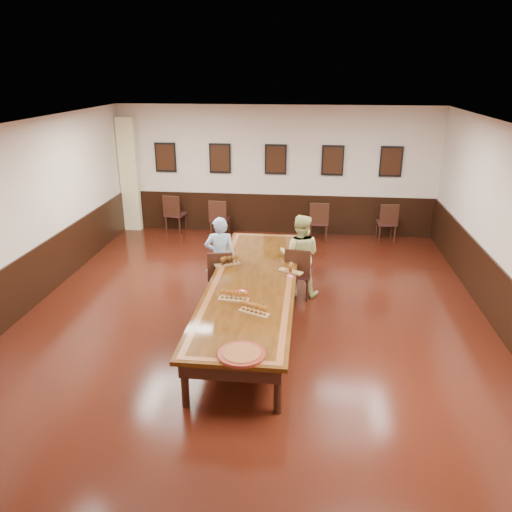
# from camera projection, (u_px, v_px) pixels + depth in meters

# --- Properties ---
(floor) EXTENTS (8.00, 10.00, 0.02)m
(floor) POSITION_uv_depth(u_px,v_px,m) (253.00, 322.00, 8.42)
(floor) COLOR black
(floor) RESTS_ON ground
(ceiling) EXTENTS (8.00, 10.00, 0.02)m
(ceiling) POSITION_uv_depth(u_px,v_px,m) (252.00, 127.00, 7.28)
(ceiling) COLOR white
(ceiling) RESTS_ON floor
(wall_back) EXTENTS (8.00, 0.02, 3.20)m
(wall_back) POSITION_uv_depth(u_px,v_px,m) (276.00, 171.00, 12.51)
(wall_back) COLOR beige
(wall_back) RESTS_ON floor
(wall_front) EXTENTS (8.00, 0.02, 3.20)m
(wall_front) POSITION_uv_depth(u_px,v_px,m) (162.00, 469.00, 3.19)
(wall_front) COLOR beige
(wall_front) RESTS_ON floor
(wall_left) EXTENTS (0.02, 10.00, 3.20)m
(wall_left) POSITION_uv_depth(u_px,v_px,m) (13.00, 223.00, 8.26)
(wall_left) COLOR beige
(wall_left) RESTS_ON floor
(chair_man) EXTENTS (0.52, 0.56, 0.96)m
(chair_man) POSITION_uv_depth(u_px,v_px,m) (221.00, 274.00, 9.14)
(chair_man) COLOR #321617
(chair_man) RESTS_ON floor
(chair_woman) EXTENTS (0.52, 0.55, 0.99)m
(chair_woman) POSITION_uv_depth(u_px,v_px,m) (299.00, 272.00, 9.20)
(chair_woman) COLOR #321617
(chair_woman) RESTS_ON floor
(spare_chair_a) EXTENTS (0.55, 0.59, 0.99)m
(spare_chair_a) POSITION_uv_depth(u_px,v_px,m) (176.00, 213.00, 12.94)
(spare_chair_a) COLOR #321617
(spare_chair_a) RESTS_ON floor
(spare_chair_b) EXTENTS (0.49, 0.52, 0.96)m
(spare_chair_b) POSITION_uv_depth(u_px,v_px,m) (220.00, 218.00, 12.58)
(spare_chair_b) COLOR #321617
(spare_chair_b) RESTS_ON floor
(spare_chair_c) EXTENTS (0.48, 0.52, 0.99)m
(spare_chair_c) POSITION_uv_depth(u_px,v_px,m) (318.00, 221.00, 12.27)
(spare_chair_c) COLOR #321617
(spare_chair_c) RESTS_ON floor
(spare_chair_d) EXTENTS (0.48, 0.52, 0.96)m
(spare_chair_d) POSITION_uv_depth(u_px,v_px,m) (387.00, 222.00, 12.26)
(spare_chair_d) COLOR #321617
(spare_chair_d) RESTS_ON floor
(person_man) EXTENTS (0.61, 0.45, 1.53)m
(person_man) POSITION_uv_depth(u_px,v_px,m) (220.00, 257.00, 9.13)
(person_man) COLOR #4F82C7
(person_man) RESTS_ON floor
(person_woman) EXTENTS (0.83, 0.68, 1.55)m
(person_woman) POSITION_uv_depth(u_px,v_px,m) (300.00, 255.00, 9.20)
(person_woman) COLOR #CED283
(person_woman) RESTS_ON floor
(pink_phone) EXTENTS (0.13, 0.14, 0.01)m
(pink_phone) POSITION_uv_depth(u_px,v_px,m) (290.00, 276.00, 8.32)
(pink_phone) COLOR #F5518A
(pink_phone) RESTS_ON conference_table
(curtain) EXTENTS (0.45, 0.18, 2.90)m
(curtain) POSITION_uv_depth(u_px,v_px,m) (129.00, 175.00, 12.77)
(curtain) COLOR beige
(curtain) RESTS_ON floor
(wainscoting) EXTENTS (8.00, 10.00, 1.00)m
(wainscoting) POSITION_uv_depth(u_px,v_px,m) (253.00, 295.00, 8.24)
(wainscoting) COLOR black
(wainscoting) RESTS_ON floor
(conference_table) EXTENTS (1.40, 5.00, 0.76)m
(conference_table) POSITION_uv_depth(u_px,v_px,m) (253.00, 289.00, 8.20)
(conference_table) COLOR #311A08
(conference_table) RESTS_ON floor
(posters) EXTENTS (6.14, 0.04, 0.74)m
(posters) POSITION_uv_depth(u_px,v_px,m) (276.00, 159.00, 12.34)
(posters) COLOR black
(posters) RESTS_ON wall_back
(flight_a) EXTENTS (0.47, 0.34, 0.17)m
(flight_a) POSITION_uv_depth(u_px,v_px,m) (228.00, 261.00, 8.79)
(flight_a) COLOR olive
(flight_a) RESTS_ON conference_table
(flight_b) EXTENTS (0.44, 0.31, 0.16)m
(flight_b) POSITION_uv_depth(u_px,v_px,m) (291.00, 268.00, 8.48)
(flight_b) COLOR olive
(flight_b) RESTS_ON conference_table
(flight_c) EXTENTS (0.47, 0.19, 0.17)m
(flight_c) POSITION_uv_depth(u_px,v_px,m) (234.00, 296.00, 7.44)
(flight_c) COLOR olive
(flight_c) RESTS_ON conference_table
(flight_d) EXTENTS (0.47, 0.31, 0.17)m
(flight_d) POSITION_uv_depth(u_px,v_px,m) (254.00, 309.00, 7.03)
(flight_d) COLOR olive
(flight_d) RESTS_ON conference_table
(red_plate_grp) EXTENTS (0.19, 0.19, 0.02)m
(red_plate_grp) POSITION_uv_depth(u_px,v_px,m) (242.00, 292.00, 7.72)
(red_plate_grp) COLOR red
(red_plate_grp) RESTS_ON conference_table
(carved_platter) EXTENTS (0.64, 0.64, 0.05)m
(carved_platter) POSITION_uv_depth(u_px,v_px,m) (242.00, 354.00, 6.02)
(carved_platter) COLOR maroon
(carved_platter) RESTS_ON conference_table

